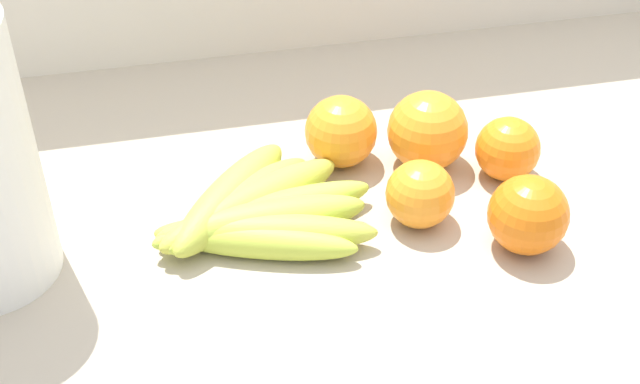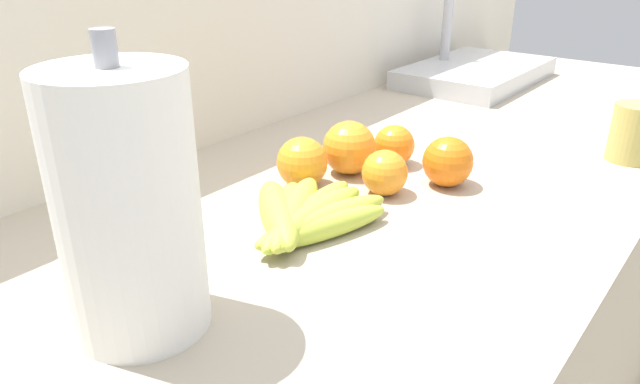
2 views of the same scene
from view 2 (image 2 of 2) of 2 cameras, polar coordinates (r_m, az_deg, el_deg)
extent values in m
cube|color=#ADA08C|center=(1.23, 9.74, -16.01)|extent=(1.94, 0.67, 0.89)
cube|color=silver|center=(1.29, -3.89, -2.54)|extent=(2.34, 0.06, 1.30)
ellipsoid|color=#B2C53F|center=(0.71, 0.43, -3.43)|extent=(0.18, 0.09, 0.03)
ellipsoid|color=gold|center=(0.71, 0.42, -2.87)|extent=(0.21, 0.08, 0.04)
ellipsoid|color=#ADC23F|center=(0.72, -0.54, -2.44)|extent=(0.20, 0.05, 0.04)
ellipsoid|color=#A8C43F|center=(0.73, -1.06, -2.16)|extent=(0.22, 0.08, 0.04)
ellipsoid|color=gold|center=(0.73, -2.44, -1.96)|extent=(0.20, 0.13, 0.04)
ellipsoid|color=#ACC33F|center=(0.73, -3.13, -2.20)|extent=(0.17, 0.14, 0.04)
ellipsoid|color=#B2BE3F|center=(0.73, -4.17, -2.10)|extent=(0.15, 0.17, 0.04)
sphere|color=orange|center=(0.89, 2.89, 4.37)|extent=(0.08, 0.08, 0.08)
sphere|color=orange|center=(0.94, 7.31, 4.58)|extent=(0.07, 0.07, 0.07)
sphere|color=orange|center=(0.82, 6.38, 1.90)|extent=(0.07, 0.07, 0.07)
sphere|color=orange|center=(0.87, 12.46, 2.93)|extent=(0.07, 0.07, 0.07)
sphere|color=orange|center=(0.84, -1.77, 2.93)|extent=(0.07, 0.07, 0.07)
cylinder|color=white|center=(0.54, -18.34, -1.41)|extent=(0.13, 0.13, 0.25)
cylinder|color=gray|center=(0.53, -18.55, 0.05)|extent=(0.02, 0.02, 0.28)
cube|color=#B7BABF|center=(1.53, 15.08, 11.25)|extent=(0.42, 0.26, 0.04)
cylinder|color=#B2B2B7|center=(1.55, 12.42, 16.17)|extent=(0.02, 0.02, 0.20)
cylinder|color=tan|center=(1.07, 28.47, 5.14)|extent=(0.07, 0.07, 0.09)
camera|label=1|loc=(0.51, 76.94, 31.58)|focal=49.23mm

